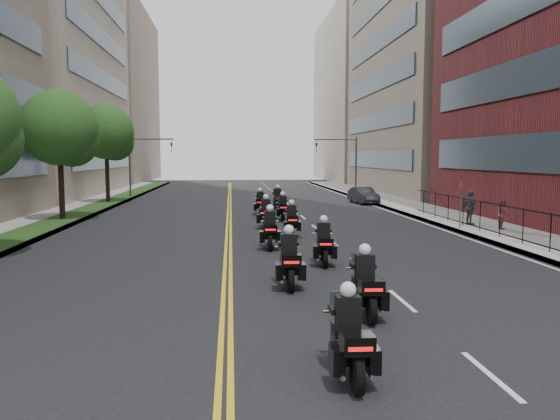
% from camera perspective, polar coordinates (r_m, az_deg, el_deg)
% --- Properties ---
extents(ground, '(160.00, 160.00, 0.00)m').
position_cam_1_polar(ground, '(9.76, 3.15, -17.52)').
color(ground, black).
rests_on(ground, ground).
extents(sidewalk_right, '(4.00, 90.00, 0.15)m').
position_cam_1_polar(sidewalk_right, '(36.59, 16.22, -0.48)').
color(sidewalk_right, gray).
rests_on(sidewalk_right, ground).
extents(sidewalk_left, '(4.00, 90.00, 0.15)m').
position_cam_1_polar(sidewalk_left, '(35.72, -22.53, -0.83)').
color(sidewalk_left, gray).
rests_on(sidewalk_left, ground).
extents(grass_strip, '(2.00, 90.00, 0.04)m').
position_cam_1_polar(grass_strip, '(35.48, -21.30, -0.67)').
color(grass_strip, '#143715').
rests_on(grass_strip, sidewalk_left).
extents(building_right_tan, '(15.11, 28.00, 30.00)m').
position_cam_1_polar(building_right_tan, '(62.28, 17.07, 15.73)').
color(building_right_tan, '#7E6E5C').
rests_on(building_right_tan, ground).
extents(building_right_far, '(15.00, 28.00, 26.00)m').
position_cam_1_polar(building_right_far, '(90.29, 9.71, 11.39)').
color(building_right_far, gray).
rests_on(building_right_far, ground).
extents(building_left_mid, '(16.11, 28.00, 34.00)m').
position_cam_1_polar(building_left_mid, '(61.93, -25.76, 17.37)').
color(building_left_mid, gray).
rests_on(building_left_mid, ground).
extents(building_left_far, '(16.00, 28.00, 26.00)m').
position_cam_1_polar(building_left_far, '(89.77, -18.81, 11.21)').
color(building_left_far, '#7E6E5C').
rests_on(building_left_far, ground).
extents(iron_fence, '(0.05, 28.00, 1.50)m').
position_cam_1_polar(iron_fence, '(24.41, 25.20, -1.80)').
color(iron_fence, black).
rests_on(iron_fence, sidewalk_right).
extents(street_trees, '(4.40, 38.40, 7.98)m').
position_cam_1_polar(street_trees, '(29.18, -24.86, 7.67)').
color(street_trees, black).
rests_on(street_trees, ground).
extents(traffic_signal_right, '(4.09, 0.20, 5.60)m').
position_cam_1_polar(traffic_signal_right, '(52.02, 6.92, 5.45)').
color(traffic_signal_right, '#3F3F44').
rests_on(traffic_signal_right, ground).
extents(traffic_signal_left, '(4.09, 0.20, 5.60)m').
position_cam_1_polar(traffic_signal_left, '(51.54, -14.40, 5.32)').
color(traffic_signal_left, '#3F3F44').
rests_on(traffic_signal_left, ground).
extents(motorcycle_0, '(0.52, 2.25, 1.66)m').
position_cam_1_polar(motorcycle_0, '(9.80, 7.22, -13.35)').
color(motorcycle_0, black).
rests_on(motorcycle_0, ground).
extents(motorcycle_1, '(0.58, 2.35, 1.74)m').
position_cam_1_polar(motorcycle_1, '(13.41, 8.92, -8.01)').
color(motorcycle_1, black).
rests_on(motorcycle_1, ground).
extents(motorcycle_2, '(0.58, 2.46, 1.82)m').
position_cam_1_polar(motorcycle_2, '(16.19, 0.96, -5.47)').
color(motorcycle_2, black).
rests_on(motorcycle_2, ground).
extents(motorcycle_3, '(0.65, 2.35, 1.74)m').
position_cam_1_polar(motorcycle_3, '(19.53, 4.60, -3.66)').
color(motorcycle_3, black).
rests_on(motorcycle_3, ground).
extents(motorcycle_4, '(0.60, 2.47, 1.82)m').
position_cam_1_polar(motorcycle_4, '(22.82, -1.06, -2.20)').
color(motorcycle_4, black).
rests_on(motorcycle_4, ground).
extents(motorcycle_5, '(0.59, 2.36, 1.74)m').
position_cam_1_polar(motorcycle_5, '(26.36, 1.23, -1.22)').
color(motorcycle_5, black).
rests_on(motorcycle_5, ground).
extents(motorcycle_6, '(0.74, 2.44, 1.80)m').
position_cam_1_polar(motorcycle_6, '(29.26, -1.51, -0.49)').
color(motorcycle_6, black).
rests_on(motorcycle_6, ground).
extents(motorcycle_7, '(0.55, 2.34, 1.73)m').
position_cam_1_polar(motorcycle_7, '(32.63, 0.29, 0.10)').
color(motorcycle_7, black).
rests_on(motorcycle_7, ground).
extents(motorcycle_8, '(0.60, 2.38, 1.75)m').
position_cam_1_polar(motorcycle_8, '(36.04, -2.09, 0.64)').
color(motorcycle_8, black).
rests_on(motorcycle_8, ground).
extents(motorcycle_9, '(0.70, 2.42, 1.79)m').
position_cam_1_polar(motorcycle_9, '(39.30, -0.21, 1.08)').
color(motorcycle_9, black).
rests_on(motorcycle_9, ground).
extents(parked_sedan, '(1.86, 4.19, 1.34)m').
position_cam_1_polar(parked_sedan, '(44.80, 8.70, 1.52)').
color(parked_sedan, black).
rests_on(parked_sedan, ground).
extents(pedestrian_b, '(0.66, 0.80, 1.51)m').
position_cam_1_polar(pedestrian_b, '(30.00, 22.26, -0.39)').
color(pedestrian_b, brown).
rests_on(pedestrian_b, sidewalk_right).
extents(pedestrian_c, '(0.67, 1.16, 1.87)m').
position_cam_1_polar(pedestrian_c, '(30.95, 19.27, 0.22)').
color(pedestrian_c, '#3A383F').
rests_on(pedestrian_c, sidewalk_right).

